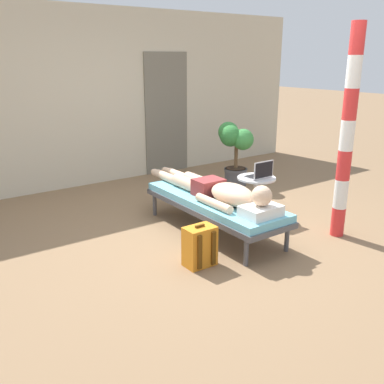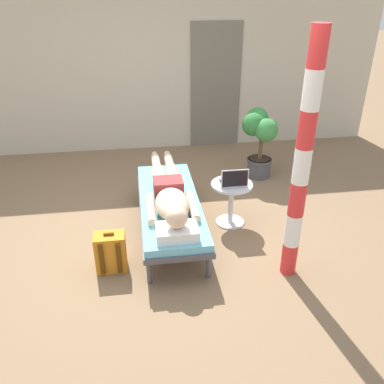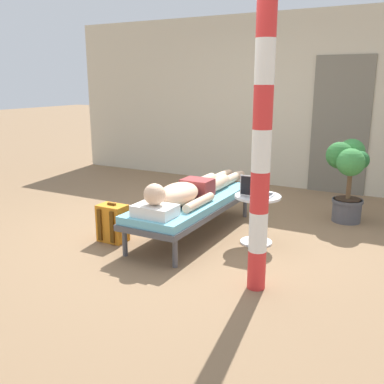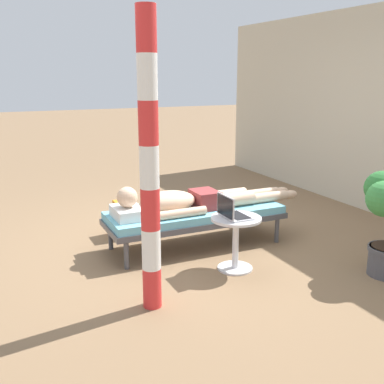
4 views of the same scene
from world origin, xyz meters
TOP-DOWN VIEW (x-y plane):
  - ground_plane at (0.00, 0.00)m, footprint 40.00×40.00m
  - house_wall_back at (0.13, 2.89)m, footprint 7.60×0.20m
  - house_door_panel at (1.18, 2.78)m, footprint 0.84×0.03m
  - lounge_chair at (0.13, 0.09)m, footprint 0.67×1.94m
  - person_reclining at (0.13, 0.02)m, footprint 0.53×2.17m
  - side_table at (0.86, 0.17)m, footprint 0.48×0.48m
  - laptop at (0.86, 0.12)m, footprint 0.31×0.24m
  - backpack at (-0.52, -0.50)m, footprint 0.30×0.26m
  - potted_plant at (1.55, 1.39)m, footprint 0.51×0.62m
  - porch_post at (1.22, -0.81)m, footprint 0.15×0.15m

SIDE VIEW (x-z plane):
  - ground_plane at x=0.00m, z-range 0.00..0.00m
  - backpack at x=-0.52m, z-range -0.02..0.41m
  - lounge_chair at x=0.13m, z-range 0.14..0.56m
  - side_table at x=0.86m, z-range 0.09..0.62m
  - person_reclining at x=0.13m, z-range 0.36..0.68m
  - laptop at x=0.86m, z-range 0.47..0.69m
  - potted_plant at x=1.55m, z-range 0.13..1.13m
  - house_door_panel at x=1.18m, z-range 0.00..2.04m
  - porch_post at x=1.22m, z-range 0.00..2.31m
  - house_wall_back at x=0.13m, z-range 0.00..2.70m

